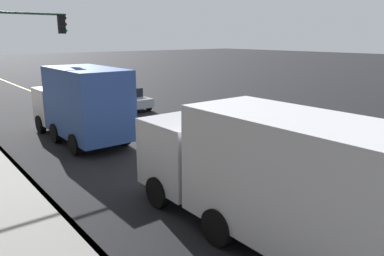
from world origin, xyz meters
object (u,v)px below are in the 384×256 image
object	(u,v)px
truck_blue	(81,103)
truck_white	(265,172)
car_white	(243,131)
traffic_light_mast	(11,50)
car_silver	(126,98)

from	to	relation	value
truck_blue	truck_white	distance (m)	10.92
car_white	truck_blue	size ratio (longest dim) A/B	0.62
traffic_light_mast	car_silver	bearing A→B (deg)	-66.14
truck_blue	traffic_light_mast	size ratio (longest dim) A/B	1.10
car_white	traffic_light_mast	xyz separation A→B (m)	(7.85, 7.16, 3.42)
truck_white	traffic_light_mast	size ratio (longest dim) A/B	1.23
traffic_light_mast	truck_blue	bearing A→B (deg)	-136.44
truck_blue	traffic_light_mast	world-z (taller)	traffic_light_mast
car_silver	truck_white	bearing A→B (deg)	162.25
car_white	truck_blue	bearing A→B (deg)	41.83
car_white	traffic_light_mast	bearing A→B (deg)	42.35
car_white	car_silver	size ratio (longest dim) A/B	1.07
car_white	truck_white	bearing A→B (deg)	137.41
car_silver	truck_blue	size ratio (longest dim) A/B	0.58
car_white	car_silver	xyz separation A→B (m)	(11.17, -0.35, -0.04)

